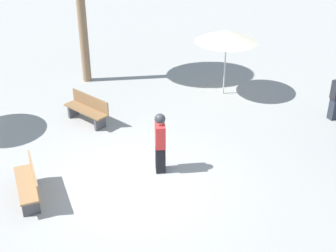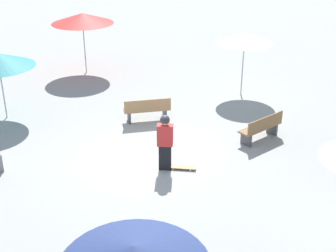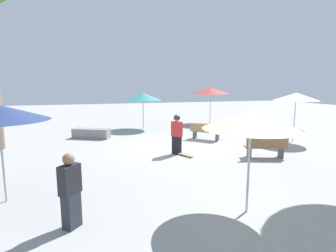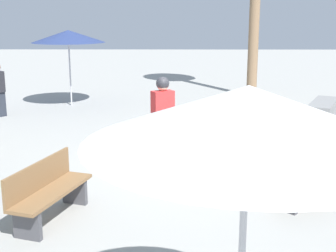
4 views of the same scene
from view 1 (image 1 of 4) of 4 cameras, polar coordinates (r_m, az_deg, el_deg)
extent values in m
plane|color=#9E9E99|center=(11.82, -4.00, -6.92)|extent=(60.00, 60.00, 0.00)
cube|color=black|center=(12.05, -0.94, -3.94)|extent=(0.42, 0.38, 0.75)
cube|color=red|center=(11.69, -0.96, -1.13)|extent=(0.50, 0.42, 0.62)
sphere|color=beige|center=(11.49, -0.98, 0.73)|extent=(0.24, 0.24, 0.24)
sphere|color=#2D2D33|center=(11.47, -0.98, 0.87)|extent=(0.27, 0.27, 0.27)
cube|color=#B7844C|center=(12.62, -1.11, -3.96)|extent=(0.81, 0.53, 0.02)
cylinder|color=silver|center=(12.85, -1.51, -3.50)|extent=(0.06, 0.05, 0.05)
cylinder|color=silver|center=(12.85, -0.75, -3.48)|extent=(0.06, 0.05, 0.05)
cylinder|color=silver|center=(12.43, -1.47, -4.72)|extent=(0.06, 0.05, 0.05)
cylinder|color=silver|center=(12.43, -0.68, -4.70)|extent=(0.06, 0.05, 0.05)
cube|color=#47474C|center=(11.14, -16.36, -9.48)|extent=(0.34, 0.34, 0.40)
cube|color=#47474C|center=(12.16, -17.07, -6.02)|extent=(0.34, 0.34, 0.40)
cube|color=#9E754C|center=(11.52, -16.89, -6.77)|extent=(1.45, 1.44, 0.05)
cube|color=#9E754C|center=(11.40, -16.05, -5.67)|extent=(1.17, 1.15, 0.40)
cube|color=#47474C|center=(14.21, -8.28, 0.38)|extent=(0.40, 0.20, 0.40)
cube|color=#47474C|center=(15.08, -11.44, 1.86)|extent=(0.40, 0.20, 0.40)
cube|color=olive|center=(14.54, -9.98, 1.93)|extent=(0.91, 1.66, 0.05)
cube|color=olive|center=(14.55, -9.45, 2.99)|extent=(0.53, 1.54, 0.40)
cylinder|color=#B7B7BC|center=(16.12, 6.95, 7.43)|extent=(0.05, 0.05, 2.15)
cone|color=beige|center=(15.78, 7.17, 10.86)|extent=(2.09, 2.09, 0.38)
cylinder|color=#896B4C|center=(16.90, -10.55, 13.86)|extent=(0.31, 0.31, 5.33)
cube|color=#282D38|center=(15.48, 19.67, 2.05)|extent=(0.40, 0.39, 0.71)
camera|label=2|loc=(16.51, 46.06, 20.43)|focal=50.00mm
camera|label=3|loc=(19.72, 21.14, 15.10)|focal=28.00mm
camera|label=4|loc=(16.79, -32.64, 10.56)|focal=50.00mm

